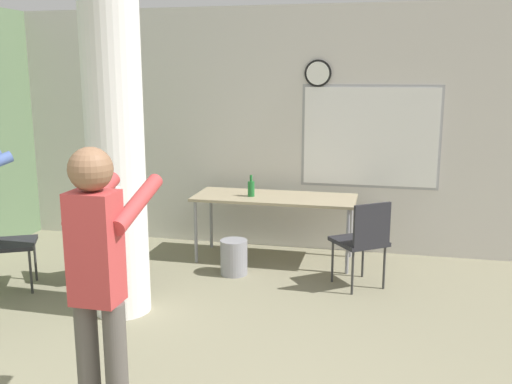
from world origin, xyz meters
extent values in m
cube|color=silver|center=(0.00, 5.06, 1.40)|extent=(8.00, 0.12, 2.80)
cylinder|color=black|center=(0.22, 4.99, 2.05)|extent=(0.30, 0.03, 0.30)
cylinder|color=white|center=(0.22, 4.97, 2.05)|extent=(0.26, 0.01, 0.25)
cube|color=#99999E|center=(0.82, 5.00, 1.35)|extent=(1.54, 0.01, 1.16)
cube|color=white|center=(0.82, 4.99, 1.35)|extent=(1.48, 0.02, 1.10)
cylinder|color=white|center=(-1.21, 2.83, 1.40)|extent=(0.48, 0.48, 2.80)
cube|color=tan|center=(-0.17, 4.49, 0.71)|extent=(1.77, 0.69, 0.03)
cylinder|color=gray|center=(-0.99, 4.20, 0.35)|extent=(0.04, 0.04, 0.70)
cylinder|color=gray|center=(0.66, 4.20, 0.35)|extent=(0.04, 0.04, 0.70)
cylinder|color=gray|center=(-0.99, 4.77, 0.35)|extent=(0.04, 0.04, 0.70)
cylinder|color=gray|center=(0.66, 4.77, 0.35)|extent=(0.04, 0.04, 0.70)
cylinder|color=#1E6B2D|center=(-0.42, 4.43, 0.81)|extent=(0.07, 0.07, 0.17)
cylinder|color=#1E6B2D|center=(-0.42, 4.43, 0.93)|extent=(0.03, 0.03, 0.07)
cylinder|color=gray|center=(-0.49, 3.93, 0.18)|extent=(0.28, 0.28, 0.37)
cube|color=#232328|center=(-2.46, 3.06, 0.45)|extent=(0.59, 0.59, 0.04)
cylinder|color=#333333|center=(-2.22, 2.99, 0.21)|extent=(0.02, 0.02, 0.43)
cylinder|color=#333333|center=(-2.38, 3.31, 0.21)|extent=(0.02, 0.02, 0.43)
cube|color=#232328|center=(0.78, 3.89, 0.45)|extent=(0.62, 0.62, 0.04)
cube|color=#232328|center=(0.90, 3.73, 0.67)|extent=(0.34, 0.26, 0.40)
cylinder|color=#333333|center=(0.82, 4.14, 0.21)|extent=(0.02, 0.02, 0.43)
cylinder|color=#333333|center=(0.53, 3.93, 0.21)|extent=(0.02, 0.02, 0.43)
cylinder|color=#333333|center=(1.03, 3.85, 0.21)|extent=(0.02, 0.02, 0.43)
cylinder|color=#333333|center=(0.75, 3.64, 0.21)|extent=(0.02, 0.02, 0.43)
cube|color=#232328|center=(-1.70, 3.49, 0.45)|extent=(0.62, 0.62, 0.04)
cube|color=#232328|center=(-1.85, 3.35, 0.67)|extent=(0.28, 0.32, 0.40)
cylinder|color=#333333|center=(-1.44, 3.46, 0.21)|extent=(0.02, 0.02, 0.43)
cylinder|color=#333333|center=(-1.68, 3.74, 0.21)|extent=(0.02, 0.02, 0.43)
cylinder|color=#333333|center=(-1.72, 3.23, 0.21)|extent=(0.02, 0.02, 0.43)
cylinder|color=#333333|center=(-1.95, 3.51, 0.21)|extent=(0.02, 0.02, 0.43)
cylinder|color=#514C47|center=(-0.38, 1.08, 0.43)|extent=(0.12, 0.12, 0.85)
cylinder|color=#514C47|center=(-0.55, 1.09, 0.43)|extent=(0.12, 0.12, 0.85)
cube|color=#B23838|center=(-0.47, 1.08, 1.16)|extent=(0.25, 0.20, 0.61)
sphere|color=brown|center=(-0.47, 1.08, 1.57)|extent=(0.23, 0.23, 0.23)
cylinder|color=#B23838|center=(-0.33, 1.33, 1.35)|extent=(0.09, 0.54, 0.24)
cylinder|color=#B23838|center=(-0.60, 1.33, 1.35)|extent=(0.09, 0.54, 0.24)
cube|color=white|center=(-0.60, 1.57, 1.36)|extent=(0.04, 0.13, 0.04)
camera|label=1|loc=(0.99, -1.52, 2.06)|focal=40.00mm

